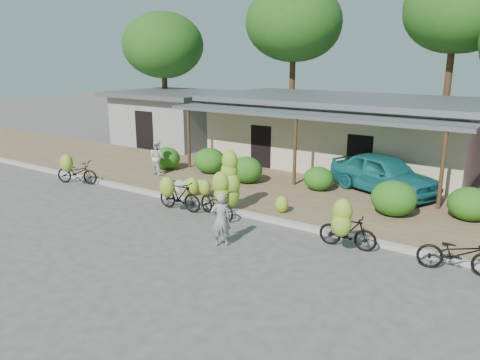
% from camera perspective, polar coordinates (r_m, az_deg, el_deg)
% --- Properties ---
extents(ground, '(100.00, 100.00, 0.00)m').
position_cam_1_polar(ground, '(14.51, -4.86, -6.30)').
color(ground, '#4C4946').
rests_on(ground, ground).
extents(sidewalk, '(60.00, 6.00, 0.12)m').
position_cam_1_polar(sidewalk, '(18.42, 4.98, -1.48)').
color(sidewalk, olive).
rests_on(sidewalk, ground).
extents(curb, '(60.00, 0.25, 0.15)m').
position_cam_1_polar(curb, '(15.98, -0.33, -3.93)').
color(curb, '#A8A399').
rests_on(curb, ground).
extents(shop_main, '(13.00, 8.50, 3.35)m').
position_cam_1_polar(shop_main, '(23.31, 12.31, 5.88)').
color(shop_main, beige).
rests_on(shop_main, ground).
extents(shop_grey, '(7.00, 6.00, 3.15)m').
position_cam_1_polar(shop_grey, '(29.28, -8.13, 7.63)').
color(shop_grey, gray).
rests_on(shop_grey, ground).
extents(tree_back_left, '(5.42, 5.32, 8.05)m').
position_cam_1_polar(tree_back_left, '(32.45, -9.47, 16.08)').
color(tree_back_left, '#452B1B').
rests_on(tree_back_left, ground).
extents(tree_far_center, '(5.94, 5.89, 9.57)m').
position_cam_1_polar(tree_far_center, '(30.24, 6.36, 18.73)').
color(tree_far_center, '#452B1B').
rests_on(tree_far_center, ground).
extents(tree_center_right, '(5.28, 5.17, 9.47)m').
position_cam_1_polar(tree_center_right, '(27.66, 24.48, 18.31)').
color(tree_center_right, '#452B1B').
rests_on(tree_center_right, ground).
extents(hedge_0, '(1.32, 1.19, 1.03)m').
position_cam_1_polar(hedge_0, '(22.00, -8.97, 2.64)').
color(hedge_0, '#175112').
rests_on(hedge_0, sidewalk).
extents(hedge_1, '(1.45, 1.31, 1.13)m').
position_cam_1_polar(hedge_1, '(21.04, -3.71, 2.38)').
color(hedge_1, '#175112').
rests_on(hedge_1, sidewalk).
extents(hedge_2, '(1.40, 1.26, 1.09)m').
position_cam_1_polar(hedge_2, '(19.39, 0.74, 1.26)').
color(hedge_2, '#175112').
rests_on(hedge_2, sidewalk).
extents(hedge_3, '(1.20, 1.08, 0.93)m').
position_cam_1_polar(hedge_3, '(18.55, 9.55, 0.18)').
color(hedge_3, '#175112').
rests_on(hedge_3, sidewalk).
extents(hedge_4, '(1.49, 1.34, 1.16)m').
position_cam_1_polar(hedge_4, '(16.18, 18.24, -2.13)').
color(hedge_4, '#175112').
rests_on(hedge_4, sidewalk).
extents(hedge_5, '(1.38, 1.24, 1.08)m').
position_cam_1_polar(hedge_5, '(16.64, 26.23, -2.63)').
color(hedge_5, '#175112').
rests_on(hedge_5, sidewalk).
extents(bike_far_left, '(1.97, 1.47, 1.39)m').
position_cam_1_polar(bike_far_left, '(20.77, -19.41, 1.04)').
color(bike_far_left, black).
rests_on(bike_far_left, ground).
extents(bike_left, '(1.79, 1.18, 1.35)m').
position_cam_1_polar(bike_left, '(16.30, -7.61, -1.73)').
color(bike_left, black).
rests_on(bike_left, ground).
extents(bike_center, '(1.92, 1.44, 2.21)m').
position_cam_1_polar(bike_center, '(15.68, -2.06, -1.35)').
color(bike_center, black).
rests_on(bike_center, ground).
extents(bike_right, '(1.68, 1.18, 1.61)m').
position_cam_1_polar(bike_right, '(13.22, 12.79, -5.64)').
color(bike_right, black).
rests_on(bike_right, ground).
extents(bike_far_right, '(2.00, 1.00, 1.00)m').
position_cam_1_polar(bike_far_right, '(12.88, 25.02, -8.11)').
color(bike_far_right, black).
rests_on(bike_far_right, ground).
extents(loose_banana_a, '(0.56, 0.48, 0.70)m').
position_cam_1_polar(loose_banana_a, '(17.75, -5.89, -0.75)').
color(loose_banana_a, '#86B12C').
rests_on(loose_banana_a, sidewalk).
extents(loose_banana_b, '(0.49, 0.41, 0.61)m').
position_cam_1_polar(loose_banana_b, '(17.70, -4.33, -0.92)').
color(loose_banana_b, '#86B12C').
rests_on(loose_banana_b, sidewalk).
extents(loose_banana_c, '(0.46, 0.39, 0.58)m').
position_cam_1_polar(loose_banana_c, '(15.78, 5.10, -2.96)').
color(loose_banana_c, '#86B12C').
rests_on(loose_banana_c, sidewalk).
extents(sack_near, '(0.94, 0.70, 0.30)m').
position_cam_1_polar(sack_near, '(18.68, -5.48, -0.59)').
color(sack_near, beige).
rests_on(sack_near, sidewalk).
extents(sack_far, '(0.84, 0.67, 0.28)m').
position_cam_1_polar(sack_far, '(18.62, -7.42, -0.73)').
color(sack_far, beige).
rests_on(sack_far, sidewalk).
extents(vendor, '(0.67, 0.66, 1.56)m').
position_cam_1_polar(vendor, '(13.20, -2.34, -4.83)').
color(vendor, gray).
rests_on(vendor, ground).
extents(bystander, '(0.81, 0.67, 1.53)m').
position_cam_1_polar(bystander, '(21.02, -10.06, 2.72)').
color(bystander, silver).
rests_on(bystander, sidewalk).
extents(teal_van, '(4.75, 3.21, 1.50)m').
position_cam_1_polar(teal_van, '(18.73, 17.10, 0.75)').
color(teal_van, '#166366').
rests_on(teal_van, sidewalk).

